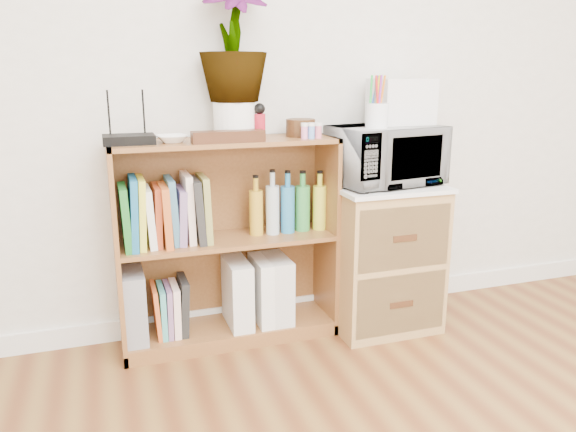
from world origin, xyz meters
name	(u,v)px	position (x,y,z in m)	size (l,w,h in m)	color
skirting_board	(290,306)	(0.00, 2.24, 0.05)	(4.00, 0.02, 0.10)	white
bookshelf	(228,243)	(-0.35, 2.10, 0.47)	(1.00, 0.30, 0.95)	brown
wicker_unit	(380,257)	(0.40, 2.02, 0.35)	(0.50, 0.45, 0.70)	#9E7542
microwave	(386,155)	(0.40, 2.02, 0.86)	(0.50, 0.34, 0.27)	silver
pen_cup	(377,116)	(0.31, 1.94, 1.05)	(0.10, 0.10, 0.11)	white
small_appliance	(401,101)	(0.51, 2.08, 1.10)	(0.27, 0.22, 0.21)	white
router	(129,139)	(-0.76, 2.08, 0.97)	(0.21, 0.14, 0.04)	black
white_bowl	(172,139)	(-0.58, 2.07, 0.97)	(0.13, 0.13, 0.03)	white
plant_pot	(235,120)	(-0.30, 2.12, 1.03)	(0.19, 0.19, 0.16)	white
potted_plant	(233,40)	(-0.30, 2.12, 1.37)	(0.29, 0.29, 0.52)	#317C35
trinket_box	(228,137)	(-0.36, 2.00, 0.97)	(0.31, 0.08, 0.05)	#371C0F
kokeshi_doll	(260,127)	(-0.20, 2.06, 1.01)	(0.05, 0.05, 0.11)	#A71426
wooden_bowl	(301,128)	(0.01, 2.11, 0.99)	(0.13, 0.13, 0.08)	#371D0F
paint_jars	(311,132)	(0.02, 2.01, 0.98)	(0.11, 0.04, 0.06)	pink
file_box	(134,304)	(-0.78, 2.10, 0.23)	(0.10, 0.26, 0.32)	gray
magazine_holder_left	(237,292)	(-0.31, 2.09, 0.23)	(0.10, 0.25, 0.32)	silver
magazine_holder_mid	(264,290)	(-0.18, 2.09, 0.23)	(0.10, 0.25, 0.31)	white
magazine_holder_right	(277,288)	(-0.12, 2.09, 0.23)	(0.10, 0.25, 0.31)	silver
cookbooks	(166,213)	(-0.62, 2.10, 0.64)	(0.38, 0.20, 0.31)	#1F7627
liquor_bottles	(297,202)	(-0.01, 2.10, 0.64)	(0.45, 0.07, 0.30)	gold
lower_books	(171,308)	(-0.62, 2.10, 0.19)	(0.16, 0.19, 0.26)	#D15A25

